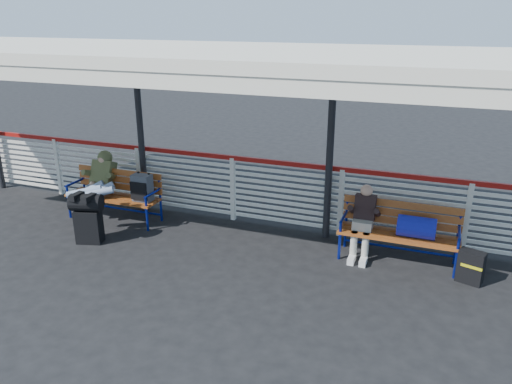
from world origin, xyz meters
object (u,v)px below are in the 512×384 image
at_px(bench_right, 407,227).
at_px(luggage_stack, 88,216).
at_px(companion_person, 363,221).
at_px(suitcase_side, 471,267).
at_px(traveler_man, 95,187).
at_px(bench_left, 125,190).

bearing_deg(bench_right, luggage_stack, -167.21).
distance_m(companion_person, suitcase_side, 1.67).
distance_m(luggage_stack, companion_person, 4.50).
relative_size(bench_right, suitcase_side, 3.71).
bearing_deg(traveler_man, luggage_stack, -63.30).
relative_size(luggage_stack, traveler_man, 0.53).
distance_m(bench_right, suitcase_side, 1.04).
xyz_separation_m(luggage_stack, companion_person, (4.35, 1.13, 0.13)).
bearing_deg(bench_left, suitcase_side, -1.91).
distance_m(luggage_stack, bench_left, 1.04).
relative_size(bench_left, bench_right, 1.00).
xyz_separation_m(bench_right, companion_person, (-0.67, -0.01, 0.01)).
relative_size(traveler_man, companion_person, 1.43).
bearing_deg(bench_right, bench_left, -178.72).
bearing_deg(bench_left, bench_right, 1.28).
xyz_separation_m(companion_person, suitcase_side, (1.60, -0.30, -0.35)).
relative_size(bench_left, suitcase_side, 3.71).
relative_size(bench_right, companion_person, 1.57).
height_order(bench_left, suitcase_side, bench_left).
height_order(traveler_man, companion_person, traveler_man).
height_order(bench_right, suitcase_side, bench_right).
bearing_deg(bench_right, traveler_man, -175.17).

